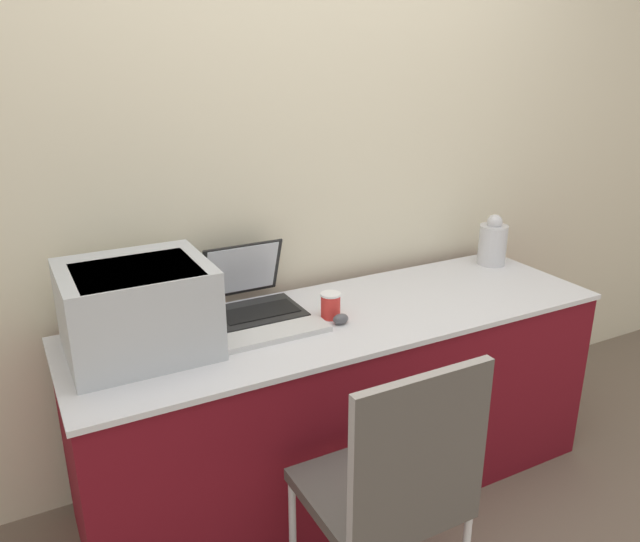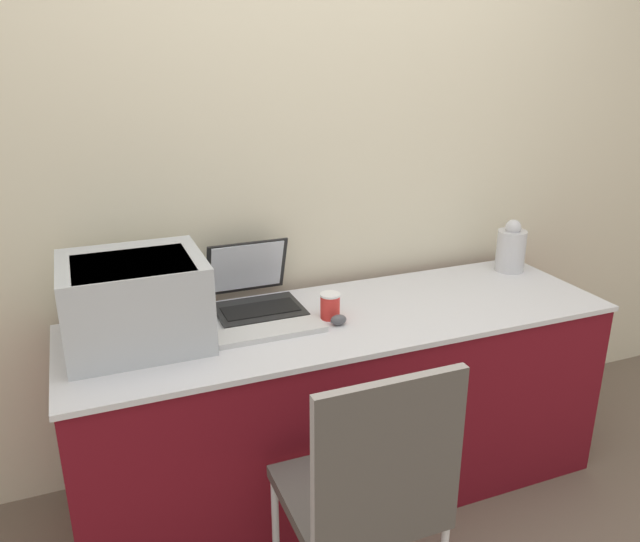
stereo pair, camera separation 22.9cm
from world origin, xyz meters
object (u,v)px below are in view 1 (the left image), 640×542
at_px(external_keyboard, 275,334).
at_px(mouse, 341,319).
at_px(metal_pitcher, 493,242).
at_px(coffee_cup, 331,305).
at_px(laptop_left, 252,297).
at_px(printer, 137,306).
at_px(chair, 394,482).

xyz_separation_m(external_keyboard, mouse, (0.25, -0.02, 0.01)).
distance_m(mouse, metal_pitcher, 0.99).
height_order(external_keyboard, coffee_cup, coffee_cup).
bearing_deg(laptop_left, metal_pitcher, -0.96).
relative_size(printer, laptop_left, 1.39).
distance_m(laptop_left, mouse, 0.36).
xyz_separation_m(laptop_left, chair, (0.07, -0.88, -0.27)).
bearing_deg(printer, coffee_cup, -4.64).
xyz_separation_m(laptop_left, coffee_cup, (0.23, -0.21, -0.01)).
height_order(laptop_left, mouse, laptop_left).
bearing_deg(printer, laptop_left, 18.15).
bearing_deg(chair, mouse, 74.55).
relative_size(external_keyboard, metal_pitcher, 1.67).
distance_m(external_keyboard, chair, 0.67).
bearing_deg(printer, mouse, -10.23).
height_order(printer, external_keyboard, printer).
height_order(laptop_left, external_keyboard, laptop_left).
height_order(external_keyboard, metal_pitcher, metal_pitcher).
height_order(coffee_cup, mouse, coffee_cup).
distance_m(laptop_left, metal_pitcher, 1.19).
relative_size(laptop_left, mouse, 5.49).
height_order(printer, laptop_left, printer).
relative_size(coffee_cup, metal_pitcher, 0.41).
height_order(laptop_left, chair, laptop_left).
bearing_deg(external_keyboard, laptop_left, 85.72).
bearing_deg(mouse, chair, -105.45).
bearing_deg(external_keyboard, mouse, -4.41).
xyz_separation_m(printer, laptop_left, (0.46, 0.15, -0.11)).
height_order(coffee_cup, chair, chair).
distance_m(printer, coffee_cup, 0.70).
relative_size(external_keyboard, chair, 0.42).
relative_size(laptop_left, metal_pitcher, 1.41).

